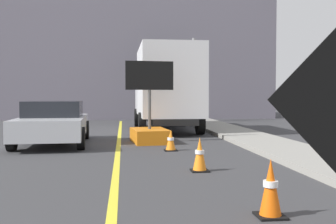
{
  "coord_description": "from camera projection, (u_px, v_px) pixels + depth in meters",
  "views": [
    {
      "loc": [
        0.15,
        -0.52,
        1.55
      ],
      "look_at": [
        0.86,
        5.79,
        1.29
      ],
      "focal_mm": 42.57,
      "sensor_mm": 36.0,
      "label": 1
    }
  ],
  "objects": [
    {
      "name": "lane_center_stripe",
      "position": [
        114.0,
        190.0,
        6.52
      ],
      "size": [
        0.14,
        36.0,
        0.01
      ],
      "primitive_type": "cube",
      "color": "yellow",
      "rests_on": "ground"
    },
    {
      "name": "arrow_board_trailer",
      "position": [
        150.0,
        128.0,
        13.22
      ],
      "size": [
        1.6,
        1.91,
        2.7
      ],
      "color": "orange",
      "rests_on": "ground"
    },
    {
      "name": "box_truck",
      "position": [
        166.0,
        88.0,
        17.6
      ],
      "size": [
        2.66,
        6.94,
        3.59
      ],
      "color": "black",
      "rests_on": "ground"
    },
    {
      "name": "pickup_car",
      "position": [
        53.0,
        122.0,
        12.76
      ],
      "size": [
        2.29,
        4.5,
        1.38
      ],
      "color": "silver",
      "rests_on": "ground"
    },
    {
      "name": "highway_guide_sign",
      "position": [
        181.0,
        64.0,
        23.65
      ],
      "size": [
        2.79,
        0.21,
        5.0
      ],
      "color": "gray",
      "rests_on": "ground"
    },
    {
      "name": "far_building_block",
      "position": [
        139.0,
        45.0,
        29.46
      ],
      "size": [
        18.25,
        7.16,
        10.59
      ],
      "primitive_type": "cube",
      "color": "slate",
      "rests_on": "ground"
    },
    {
      "name": "traffic_cone_near_sign",
      "position": [
        271.0,
        188.0,
        5.07
      ],
      "size": [
        0.36,
        0.36,
        0.76
      ],
      "color": "black",
      "rests_on": "ground"
    },
    {
      "name": "traffic_cone_mid_lane",
      "position": [
        200.0,
        155.0,
        8.16
      ],
      "size": [
        0.36,
        0.36,
        0.7
      ],
      "color": "black",
      "rests_on": "ground"
    },
    {
      "name": "traffic_cone_far_lane",
      "position": [
        171.0,
        141.0,
        11.23
      ],
      "size": [
        0.36,
        0.36,
        0.59
      ],
      "color": "black",
      "rests_on": "ground"
    }
  ]
}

